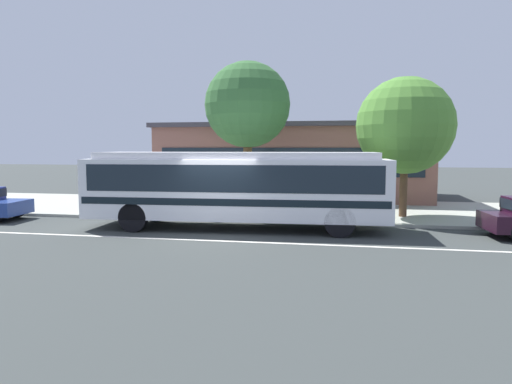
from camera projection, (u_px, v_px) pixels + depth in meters
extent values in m
plane|color=#353A38|center=(217.00, 236.00, 15.49)|extent=(120.00, 120.00, 0.00)
cube|color=#9C9F92|center=(257.00, 208.00, 22.16)|extent=(60.00, 8.00, 0.12)
cube|color=silver|center=(210.00, 240.00, 14.71)|extent=(56.00, 0.16, 0.01)
cube|color=white|center=(236.00, 188.00, 16.74)|extent=(10.71, 3.03, 2.06)
cube|color=silver|center=(236.00, 156.00, 16.64)|extent=(9.85, 2.68, 0.24)
cube|color=#19232D|center=(236.00, 177.00, 16.70)|extent=(10.08, 3.02, 0.91)
cube|color=black|center=(236.00, 199.00, 16.78)|extent=(10.50, 3.04, 0.24)
cube|color=#19232D|center=(389.00, 178.00, 15.95)|extent=(0.23, 2.23, 0.99)
cylinder|color=black|center=(338.00, 213.00, 17.42)|extent=(1.01, 0.33, 1.00)
cylinder|color=black|center=(340.00, 222.00, 15.20)|extent=(1.01, 0.33, 1.00)
cylinder|color=black|center=(156.00, 209.00, 18.43)|extent=(1.01, 0.33, 1.00)
cylinder|color=black|center=(133.00, 217.00, 16.21)|extent=(1.01, 0.33, 1.00)
cylinder|color=black|center=(17.00, 210.00, 19.56)|extent=(0.66, 0.27, 0.64)
cylinder|color=black|center=(499.00, 224.00, 15.95)|extent=(0.66, 0.28, 0.64)
cylinder|color=#25374B|center=(200.00, 206.00, 18.98)|extent=(0.14, 0.14, 0.86)
cylinder|color=#25374B|center=(204.00, 206.00, 18.99)|extent=(0.14, 0.14, 0.86)
cylinder|color=#C83837|center=(201.00, 188.00, 18.92)|extent=(0.42, 0.42, 0.56)
sphere|color=tan|center=(201.00, 179.00, 18.89)|extent=(0.22, 0.22, 0.22)
cylinder|color=navy|center=(243.00, 204.00, 19.86)|extent=(0.14, 0.14, 0.83)
cylinder|color=navy|center=(247.00, 204.00, 19.88)|extent=(0.14, 0.14, 0.83)
cylinder|color=blue|center=(245.00, 187.00, 19.80)|extent=(0.42, 0.42, 0.60)
sphere|color=#E09C82|center=(245.00, 177.00, 19.77)|extent=(0.20, 0.20, 0.20)
cylinder|color=#3E3631|center=(354.00, 205.00, 19.15)|extent=(0.14, 0.14, 0.87)
cylinder|color=#3E3631|center=(356.00, 206.00, 19.00)|extent=(0.14, 0.14, 0.87)
cylinder|color=#41A555|center=(355.00, 188.00, 19.01)|extent=(0.47, 0.47, 0.57)
sphere|color=#E59A70|center=(355.00, 178.00, 18.98)|extent=(0.23, 0.23, 0.23)
cylinder|color=gray|center=(373.00, 190.00, 17.89)|extent=(0.08, 0.08, 2.35)
cube|color=yellow|center=(374.00, 164.00, 17.80)|extent=(0.04, 0.44, 0.56)
cylinder|color=brown|center=(248.00, 173.00, 20.81)|extent=(0.38, 0.38, 3.33)
sphere|color=#346432|center=(248.00, 105.00, 20.54)|extent=(3.73, 3.73, 3.73)
cylinder|color=brown|center=(403.00, 188.00, 19.00)|extent=(0.31, 0.31, 2.29)
sphere|color=#4E8734|center=(405.00, 126.00, 18.77)|extent=(3.86, 3.86, 3.86)
cube|color=#8F5B4F|center=(296.00, 163.00, 27.92)|extent=(14.44, 8.54, 3.96)
cube|color=#19232D|center=(287.00, 162.00, 23.70)|extent=(13.28, 0.04, 1.43)
cube|color=#443E46|center=(296.00, 127.00, 27.72)|extent=(14.84, 8.94, 0.24)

